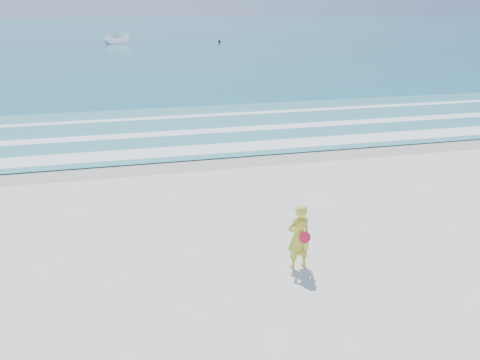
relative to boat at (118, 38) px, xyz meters
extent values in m
plane|color=silver|center=(3.53, -66.09, -0.87)|extent=(400.00, 400.00, 0.00)
cube|color=#B2A893|center=(3.53, -57.09, -0.87)|extent=(400.00, 2.40, 0.00)
cube|color=#19727F|center=(3.53, 38.91, -0.85)|extent=(400.00, 190.00, 0.04)
cube|color=#59B7AD|center=(3.53, -52.09, -0.83)|extent=(400.00, 10.00, 0.01)
cube|color=white|center=(3.53, -55.79, -0.82)|extent=(400.00, 1.40, 0.01)
cube|color=white|center=(3.53, -52.89, -0.82)|extent=(400.00, 0.90, 0.01)
cube|color=white|center=(3.53, -49.59, -0.82)|extent=(400.00, 0.60, 0.01)
imported|color=white|center=(0.00, 0.00, 0.00)|extent=(4.46, 2.06, 1.67)
sphere|color=black|center=(15.08, -1.28, -0.63)|extent=(0.41, 0.41, 0.41)
imported|color=yellow|center=(4.44, -65.45, -0.08)|extent=(0.64, 0.48, 1.59)
cylinder|color=red|center=(4.52, -65.63, -0.01)|extent=(0.27, 0.08, 0.27)
camera|label=1|loc=(0.92, -74.43, 4.95)|focal=35.00mm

